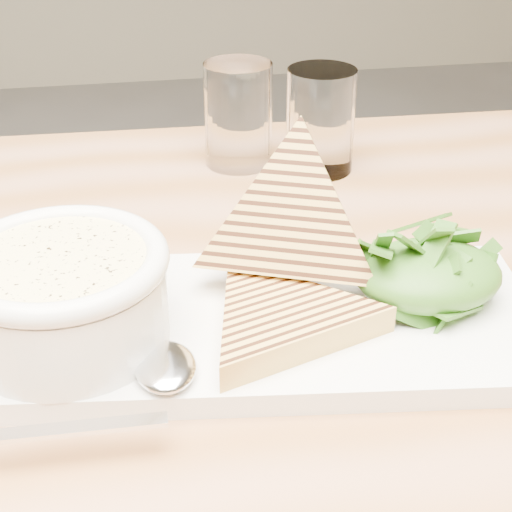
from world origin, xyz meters
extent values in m
cube|color=#A77250|center=(0.06, 0.01, 0.74)|extent=(1.16, 0.79, 0.04)
cube|color=white|center=(0.06, -0.01, 0.77)|extent=(0.39, 0.21, 0.02)
cylinder|color=white|center=(-0.07, -0.02, 0.80)|extent=(0.13, 0.13, 0.05)
cylinder|color=#F8E294|center=(-0.07, -0.02, 0.83)|extent=(0.11, 0.11, 0.01)
torus|color=white|center=(-0.07, -0.02, 0.83)|extent=(0.13, 0.13, 0.01)
ellipsoid|color=#224C17|center=(0.17, -0.01, 0.79)|extent=(0.10, 0.08, 0.04)
ellipsoid|color=silver|center=(-0.01, -0.06, 0.78)|extent=(0.04, 0.05, 0.01)
cube|color=silver|center=(-0.08, -0.11, 0.78)|extent=(0.13, 0.01, 0.00)
cylinder|color=white|center=(0.09, 0.28, 0.81)|extent=(0.07, 0.07, 0.10)
cylinder|color=white|center=(0.16, 0.25, 0.81)|extent=(0.07, 0.07, 0.10)
camera|label=1|loc=(-0.02, -0.44, 1.07)|focal=55.00mm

